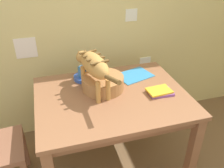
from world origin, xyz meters
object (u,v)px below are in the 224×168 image
saucer_bowl (84,77)px  magazine (134,75)px  book_stack (160,92)px  wicker_basket (103,83)px  coffee_mug (84,72)px  cat (93,65)px  dining_table (112,105)px

saucer_bowl → magazine: size_ratio=0.58×
saucer_bowl → book_stack: same height
wicker_basket → magazine: bearing=23.0°
coffee_mug → magazine: (0.44, -0.06, -0.07)m
coffee_mug → wicker_basket: coffee_mug is taller
cat → book_stack: (0.49, -0.18, -0.21)m
magazine → book_stack: bearing=-91.3°
coffee_mug → wicker_basket: 0.23m
dining_table → wicker_basket: wicker_basket is taller
book_stack → wicker_basket: 0.46m
saucer_bowl → coffee_mug: bearing=0.0°
coffee_mug → book_stack: size_ratio=0.65×
magazine → coffee_mug: bearing=155.1°
dining_table → book_stack: (0.37, -0.08, 0.11)m
magazine → wicker_basket: 0.35m
saucer_bowl → magazine: saucer_bowl is taller
saucer_bowl → coffee_mug: coffee_mug is taller
dining_table → saucer_bowl: saucer_bowl is taller
dining_table → magazine: 0.38m
magazine → book_stack: book_stack is taller
wicker_basket → book_stack: bearing=-24.9°
saucer_bowl → wicker_basket: (0.12, -0.20, 0.04)m
dining_table → saucer_bowl: 0.37m
dining_table → coffee_mug: 0.39m
cat → dining_table: bearing=-51.6°
magazine → wicker_basket: size_ratio=0.90×
saucer_bowl → cat: bearing=-77.9°
cat → saucer_bowl: size_ratio=3.79×
book_stack → wicker_basket: bearing=155.1°
book_stack → wicker_basket: (-0.41, 0.19, 0.04)m
cat → magazine: (0.40, 0.15, -0.22)m
cat → magazine: size_ratio=2.19×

